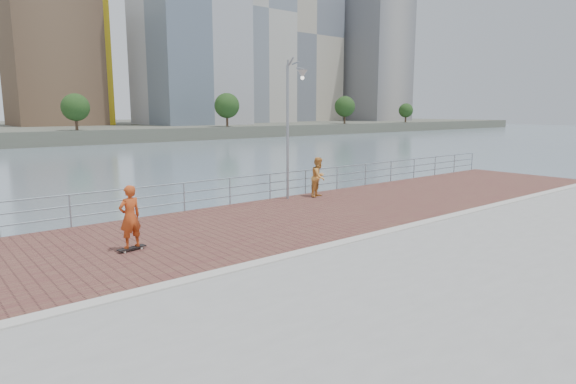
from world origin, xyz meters
TOP-DOWN VIEW (x-y plane):
  - water at (0.00, 0.00)m, footprint 400.00×400.00m
  - seawall at (0.00, -5.00)m, footprint 40.00×24.00m
  - brick_lane at (0.00, 3.60)m, footprint 40.00×6.80m
  - curb at (0.00, 0.00)m, footprint 40.00×0.40m
  - guardrail at (0.00, 7.00)m, footprint 39.06×0.06m
  - street_lamp at (3.66, 6.08)m, footprint 0.42×1.21m
  - skateboard at (-4.62, 3.12)m, footprint 0.81×0.33m
  - skateboarder at (-4.62, 3.12)m, footprint 0.69×0.51m
  - bystander at (5.07, 6.04)m, footprint 1.05×0.94m
  - skyline at (34.46, 104.52)m, footprint 233.00×41.00m
  - shoreline_trees at (22.28, 77.00)m, footprint 169.43×5.21m

SIDE VIEW (x-z plane):
  - water at x=0.00m, z-range -2.00..-2.00m
  - seawall at x=0.00m, z-range -2.00..0.00m
  - brick_lane at x=0.00m, z-range 0.00..0.02m
  - curb at x=0.00m, z-range 0.00..0.06m
  - skateboard at x=-4.62m, z-range 0.05..0.14m
  - guardrail at x=0.00m, z-range 0.13..1.25m
  - bystander at x=5.07m, z-range 0.02..1.78m
  - skateboarder at x=-4.62m, z-range 0.10..1.83m
  - street_lamp at x=3.66m, z-range 1.20..6.91m
  - shoreline_trees at x=22.28m, z-range 0.97..7.91m
  - skyline at x=34.46m, z-range -6.62..55.54m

